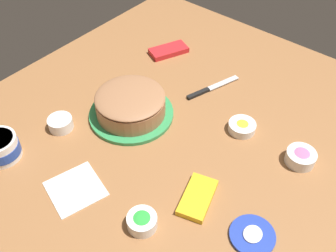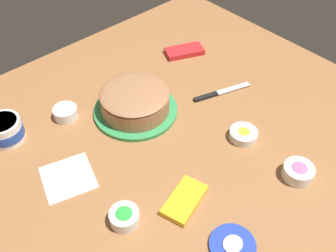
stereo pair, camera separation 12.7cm
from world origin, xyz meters
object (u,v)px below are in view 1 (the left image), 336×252
at_px(sprinkle_bowl_pink, 301,157).
at_px(candy_box_upper, 169,50).
at_px(paper_napkin, 75,189).
at_px(frosted_cake, 131,105).
at_px(frosting_tub_lid, 252,235).
at_px(candy_box_lower, 198,197).
at_px(sprinkle_bowl_yellow, 242,127).
at_px(sprinkle_bowl_blue, 60,123).
at_px(spreading_knife, 209,89).
at_px(frosting_tub, 0,147).
at_px(sprinkle_bowl_green, 142,221).

distance_m(sprinkle_bowl_pink, candy_box_upper, 0.73).
xyz_separation_m(sprinkle_bowl_pink, paper_napkin, (0.52, -0.46, -0.02)).
height_order(frosted_cake, sprinkle_bowl_pink, frosted_cake).
bearing_deg(frosting_tub_lid, candy_box_lower, -90.19).
bearing_deg(frosted_cake, sprinkle_bowl_yellow, 118.62).
bearing_deg(sprinkle_bowl_blue, candy_box_lower, 96.84).
bearing_deg(frosted_cake, frosting_tub_lid, 76.73).
relative_size(sprinkle_bowl_blue, candy_box_lower, 0.57).
bearing_deg(paper_napkin, sprinkle_bowl_yellow, 154.57).
distance_m(candy_box_lower, paper_napkin, 0.36).
xyz_separation_m(candy_box_upper, paper_napkin, (0.72, 0.24, -0.01)).
height_order(frosting_tub_lid, paper_napkin, frosting_tub_lid).
xyz_separation_m(sprinkle_bowl_yellow, candy_box_lower, (0.32, 0.05, -0.01)).
xyz_separation_m(spreading_knife, sprinkle_bowl_pink, (0.10, 0.42, 0.02)).
relative_size(frosting_tub, frosting_tub_lid, 0.95).
distance_m(spreading_knife, sprinkle_bowl_pink, 0.44).
distance_m(candy_box_lower, candy_box_upper, 0.74).
distance_m(sprinkle_bowl_yellow, paper_napkin, 0.58).
distance_m(sprinkle_bowl_green, candy_box_lower, 0.18).
distance_m(sprinkle_bowl_blue, candy_box_lower, 0.54).
height_order(spreading_knife, sprinkle_bowl_green, sprinkle_bowl_green).
xyz_separation_m(sprinkle_bowl_yellow, candy_box_upper, (-0.19, -0.49, -0.01)).
height_order(sprinkle_bowl_green, candy_box_lower, sprinkle_bowl_green).
relative_size(frosting_tub, paper_napkin, 0.79).
xyz_separation_m(sprinkle_bowl_blue, candy_box_lower, (-0.06, 0.54, -0.01)).
bearing_deg(sprinkle_bowl_pink, frosting_tub_lid, 3.56).
bearing_deg(candy_box_upper, frosting_tub_lid, 78.23).
relative_size(sprinkle_bowl_green, sprinkle_bowl_yellow, 0.90).
relative_size(frosting_tub_lid, sprinkle_bowl_blue, 1.49).
bearing_deg(sprinkle_bowl_yellow, frosted_cake, -61.38).
bearing_deg(frosting_tub_lid, sprinkle_bowl_yellow, -143.92).
height_order(frosting_tub_lid, sprinkle_bowl_pink, sprinkle_bowl_pink).
xyz_separation_m(sprinkle_bowl_green, sprinkle_bowl_yellow, (-0.49, 0.01, -0.01)).
height_order(spreading_knife, sprinkle_bowl_blue, sprinkle_bowl_blue).
bearing_deg(frosting_tub, sprinkle_bowl_pink, 128.23).
bearing_deg(frosting_tub_lid, paper_napkin, -67.30).
xyz_separation_m(frosted_cake, candy_box_upper, (-0.38, -0.14, -0.04)).
distance_m(sprinkle_bowl_green, sprinkle_bowl_yellow, 0.49).
bearing_deg(candy_box_upper, sprinkle_bowl_blue, 23.97).
relative_size(frosting_tub, candy_box_lower, 0.80).
bearing_deg(paper_napkin, frosting_tub_lid, 112.70).
relative_size(spreading_knife, candy_box_upper, 1.45).
bearing_deg(candy_box_upper, sprinkle_bowl_yellow, 92.05).
bearing_deg(frosted_cake, candy_box_lower, 70.98).
xyz_separation_m(sprinkle_bowl_green, sprinkle_bowl_pink, (-0.49, 0.23, 0.00)).
xyz_separation_m(frosting_tub, sprinkle_bowl_green, (-0.10, 0.51, -0.02)).
height_order(spreading_knife, candy_box_upper, candy_box_upper).
xyz_separation_m(sprinkle_bowl_pink, candy_box_lower, (0.32, -0.16, -0.01)).
bearing_deg(candy_box_upper, sprinkle_bowl_pink, 98.23).
distance_m(sprinkle_bowl_green, sprinkle_bowl_blue, 0.48).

